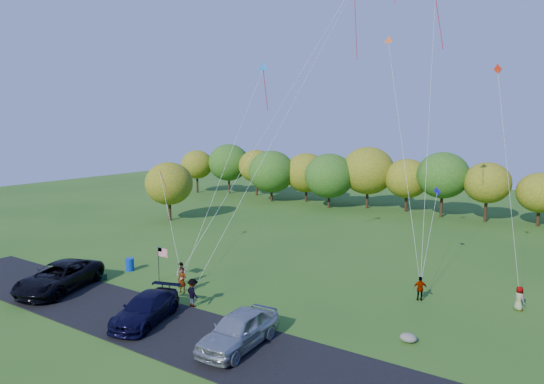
{
  "coord_description": "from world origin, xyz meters",
  "views": [
    {
      "loc": [
        19.52,
        -22.4,
        11.53
      ],
      "look_at": [
        0.6,
        6.0,
        6.63
      ],
      "focal_mm": 32.0,
      "sensor_mm": 36.0,
      "label": 1
    }
  ],
  "objects_px": {
    "flyer_c": "(193,293)",
    "flyer_d": "(420,289)",
    "minivan_dark": "(59,277)",
    "flyer_b": "(181,274)",
    "trash_barrel": "(130,264)",
    "park_bench": "(95,272)",
    "minivan_silver": "(239,330)",
    "flyer_e": "(519,298)",
    "flyer_a": "(182,280)",
    "minivan_navy": "(146,309)"
  },
  "relations": [
    {
      "from": "flyer_b",
      "to": "trash_barrel",
      "type": "bearing_deg",
      "value": 178.9
    },
    {
      "from": "flyer_b",
      "to": "trash_barrel",
      "type": "height_order",
      "value": "flyer_b"
    },
    {
      "from": "flyer_a",
      "to": "minivan_navy",
      "type": "bearing_deg",
      "value": -79.76
    },
    {
      "from": "park_bench",
      "to": "flyer_d",
      "type": "bearing_deg",
      "value": 44.99
    },
    {
      "from": "minivan_silver",
      "to": "flyer_e",
      "type": "xyz_separation_m",
      "value": [
        11.35,
        13.61,
        -0.22
      ]
    },
    {
      "from": "minivan_navy",
      "to": "minivan_silver",
      "type": "bearing_deg",
      "value": -13.11
    },
    {
      "from": "flyer_a",
      "to": "minivan_silver",
      "type": "bearing_deg",
      "value": -37.67
    },
    {
      "from": "minivan_navy",
      "to": "flyer_d",
      "type": "xyz_separation_m",
      "value": [
        12.19,
        12.39,
        -0.04
      ]
    },
    {
      "from": "minivan_navy",
      "to": "flyer_c",
      "type": "height_order",
      "value": "flyer_c"
    },
    {
      "from": "minivan_navy",
      "to": "flyer_b",
      "type": "distance_m",
      "value": 6.65
    },
    {
      "from": "flyer_c",
      "to": "trash_barrel",
      "type": "height_order",
      "value": "flyer_c"
    },
    {
      "from": "minivan_navy",
      "to": "park_bench",
      "type": "relative_size",
      "value": 2.93
    },
    {
      "from": "flyer_b",
      "to": "park_bench",
      "type": "bearing_deg",
      "value": -156.64
    },
    {
      "from": "flyer_b",
      "to": "flyer_d",
      "type": "height_order",
      "value": "flyer_b"
    },
    {
      "from": "minivan_navy",
      "to": "minivan_dark",
      "type": "bearing_deg",
      "value": 160.23
    },
    {
      "from": "minivan_silver",
      "to": "park_bench",
      "type": "bearing_deg",
      "value": 166.24
    },
    {
      "from": "minivan_dark",
      "to": "flyer_b",
      "type": "distance_m",
      "value": 8.28
    },
    {
      "from": "park_bench",
      "to": "flyer_c",
      "type": "bearing_deg",
      "value": 21.99
    },
    {
      "from": "flyer_d",
      "to": "trash_barrel",
      "type": "relative_size",
      "value": 1.62
    },
    {
      "from": "minivan_silver",
      "to": "park_bench",
      "type": "xyz_separation_m",
      "value": [
        -15.69,
        2.93,
        -0.43
      ]
    },
    {
      "from": "flyer_b",
      "to": "flyer_c",
      "type": "distance_m",
      "value": 4.38
    },
    {
      "from": "minivan_dark",
      "to": "minivan_silver",
      "type": "bearing_deg",
      "value": -18.37
    },
    {
      "from": "flyer_c",
      "to": "park_bench",
      "type": "xyz_separation_m",
      "value": [
        -9.83,
        0.05,
        -0.35
      ]
    },
    {
      "from": "minivan_dark",
      "to": "flyer_a",
      "type": "distance_m",
      "value": 8.57
    },
    {
      "from": "flyer_a",
      "to": "trash_barrel",
      "type": "distance_m",
      "value": 7.15
    },
    {
      "from": "minivan_dark",
      "to": "flyer_e",
      "type": "bearing_deg",
      "value": 8.3
    },
    {
      "from": "flyer_d",
      "to": "minivan_silver",
      "type": "bearing_deg",
      "value": 39.74
    },
    {
      "from": "flyer_a",
      "to": "flyer_c",
      "type": "xyz_separation_m",
      "value": [
        2.33,
        -1.44,
        0.03
      ]
    },
    {
      "from": "flyer_c",
      "to": "park_bench",
      "type": "relative_size",
      "value": 0.99
    },
    {
      "from": "flyer_d",
      "to": "flyer_a",
      "type": "bearing_deg",
      "value": 4.08
    },
    {
      "from": "flyer_c",
      "to": "flyer_d",
      "type": "height_order",
      "value": "flyer_c"
    },
    {
      "from": "minivan_navy",
      "to": "minivan_silver",
      "type": "distance_m",
      "value": 6.45
    },
    {
      "from": "flyer_a",
      "to": "flyer_c",
      "type": "height_order",
      "value": "flyer_c"
    },
    {
      "from": "flyer_a",
      "to": "flyer_b",
      "type": "relative_size",
      "value": 1.06
    },
    {
      "from": "trash_barrel",
      "to": "flyer_d",
      "type": "bearing_deg",
      "value": 16.46
    },
    {
      "from": "minivan_silver",
      "to": "park_bench",
      "type": "height_order",
      "value": "minivan_silver"
    },
    {
      "from": "flyer_d",
      "to": "flyer_e",
      "type": "xyz_separation_m",
      "value": [
        5.59,
        1.7,
        -0.03
      ]
    },
    {
      "from": "minivan_dark",
      "to": "flyer_b",
      "type": "bearing_deg",
      "value": 23.56
    },
    {
      "from": "flyer_a",
      "to": "flyer_d",
      "type": "xyz_separation_m",
      "value": [
        13.94,
        7.58,
        -0.08
      ]
    },
    {
      "from": "minivan_silver",
      "to": "flyer_d",
      "type": "height_order",
      "value": "minivan_silver"
    },
    {
      "from": "flyer_d",
      "to": "flyer_c",
      "type": "bearing_deg",
      "value": 13.38
    },
    {
      "from": "minivan_navy",
      "to": "flyer_e",
      "type": "distance_m",
      "value": 22.69
    },
    {
      "from": "minivan_silver",
      "to": "flyer_a",
      "type": "distance_m",
      "value": 9.26
    },
    {
      "from": "park_bench",
      "to": "trash_barrel",
      "type": "xyz_separation_m",
      "value": [
        0.5,
        2.79,
        -0.07
      ]
    },
    {
      "from": "minivan_dark",
      "to": "flyer_c",
      "type": "relative_size",
      "value": 3.72
    },
    {
      "from": "flyer_e",
      "to": "park_bench",
      "type": "distance_m",
      "value": 29.07
    },
    {
      "from": "minivan_dark",
      "to": "flyer_e",
      "type": "xyz_separation_m",
      "value": [
        26.87,
        13.71,
        -0.23
      ]
    },
    {
      "from": "flyer_a",
      "to": "trash_barrel",
      "type": "relative_size",
      "value": 1.77
    },
    {
      "from": "minivan_navy",
      "to": "flyer_c",
      "type": "distance_m",
      "value": 3.41
    },
    {
      "from": "minivan_navy",
      "to": "flyer_e",
      "type": "height_order",
      "value": "minivan_navy"
    }
  ]
}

